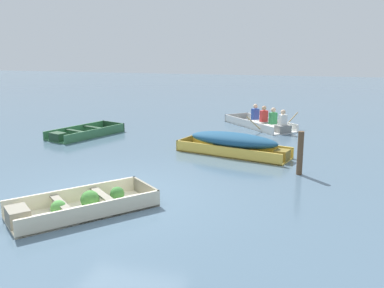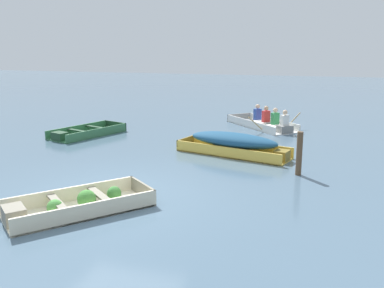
# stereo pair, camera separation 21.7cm
# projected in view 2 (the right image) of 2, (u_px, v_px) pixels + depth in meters

# --- Properties ---
(ground_plane) EXTENTS (80.00, 80.00, 0.00)m
(ground_plane) POSITION_uv_depth(u_px,v_px,m) (116.00, 195.00, 9.27)
(ground_plane) COLOR slate
(dinghy_cream_foreground) EXTENTS (2.66, 2.86, 0.41)m
(dinghy_cream_foreground) POSITION_uv_depth(u_px,v_px,m) (76.00, 205.00, 8.30)
(dinghy_cream_foreground) COLOR beige
(dinghy_cream_foreground) RESTS_ON ground
(skiff_green_near_moored) EXTENTS (2.00, 3.00, 0.31)m
(skiff_green_near_moored) POSITION_uv_depth(u_px,v_px,m) (85.00, 133.00, 15.35)
(skiff_green_near_moored) COLOR #387047
(skiff_green_near_moored) RESTS_ON ground
(skiff_yellow_mid_moored) EXTENTS (3.53, 1.81, 0.65)m
(skiff_yellow_mid_moored) POSITION_uv_depth(u_px,v_px,m) (234.00, 143.00, 12.62)
(skiff_yellow_mid_moored) COLOR #E5BC47
(skiff_yellow_mid_moored) RESTS_ON ground
(rowboat_white_with_crew) EXTENTS (3.14, 3.23, 0.88)m
(rowboat_white_with_crew) POSITION_uv_depth(u_px,v_px,m) (265.00, 123.00, 16.77)
(rowboat_white_with_crew) COLOR white
(rowboat_white_with_crew) RESTS_ON ground
(mooring_post) EXTENTS (0.15, 0.15, 1.10)m
(mooring_post) POSITION_uv_depth(u_px,v_px,m) (299.00, 154.00, 10.59)
(mooring_post) COLOR brown
(mooring_post) RESTS_ON ground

